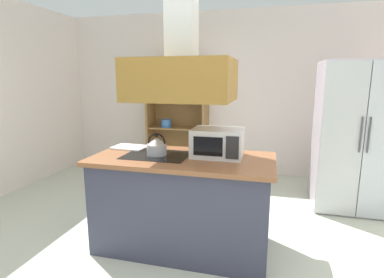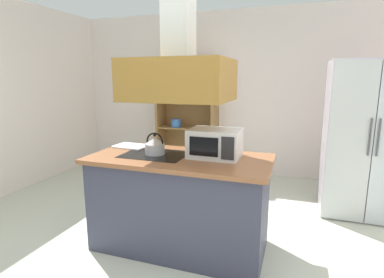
{
  "view_description": "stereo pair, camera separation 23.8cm",
  "coord_description": "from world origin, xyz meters",
  "px_view_note": "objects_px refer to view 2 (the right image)",
  "views": [
    {
      "loc": [
        0.61,
        -2.2,
        1.61
      ],
      "look_at": [
        -0.16,
        0.74,
        1.0
      ],
      "focal_mm": 28.37,
      "sensor_mm": 36.0,
      "label": 1
    },
    {
      "loc": [
        0.83,
        -2.14,
        1.61
      ],
      "look_at": [
        -0.16,
        0.74,
        1.0
      ],
      "focal_mm": 28.37,
      "sensor_mm": 36.0,
      "label": 2
    }
  ],
  "objects_px": {
    "refrigerator": "(366,139)",
    "dish_cabinet": "(188,123)",
    "cutting_board": "(131,146)",
    "microwave": "(215,143)",
    "kettle": "(155,145)"
  },
  "relations": [
    {
      "from": "dish_cabinet",
      "to": "kettle",
      "type": "bearing_deg",
      "value": -77.46
    },
    {
      "from": "refrigerator",
      "to": "cutting_board",
      "type": "bearing_deg",
      "value": -152.76
    },
    {
      "from": "refrigerator",
      "to": "cutting_board",
      "type": "relative_size",
      "value": 5.35
    },
    {
      "from": "dish_cabinet",
      "to": "microwave",
      "type": "xyz_separation_m",
      "value": [
        1.09,
        -2.3,
        0.18
      ]
    },
    {
      "from": "cutting_board",
      "to": "microwave",
      "type": "height_order",
      "value": "microwave"
    },
    {
      "from": "refrigerator",
      "to": "dish_cabinet",
      "type": "distance_m",
      "value": 2.74
    },
    {
      "from": "dish_cabinet",
      "to": "microwave",
      "type": "bearing_deg",
      "value": -64.59
    },
    {
      "from": "microwave",
      "to": "cutting_board",
      "type": "bearing_deg",
      "value": 173.41
    },
    {
      "from": "kettle",
      "to": "microwave",
      "type": "bearing_deg",
      "value": 9.61
    },
    {
      "from": "dish_cabinet",
      "to": "microwave",
      "type": "distance_m",
      "value": 2.55
    },
    {
      "from": "refrigerator",
      "to": "kettle",
      "type": "distance_m",
      "value": 2.5
    },
    {
      "from": "cutting_board",
      "to": "microwave",
      "type": "relative_size",
      "value": 0.74
    },
    {
      "from": "dish_cabinet",
      "to": "kettle",
      "type": "relative_size",
      "value": 9.21
    },
    {
      "from": "refrigerator",
      "to": "kettle",
      "type": "xyz_separation_m",
      "value": [
        -2.04,
        -1.45,
        0.08
      ]
    },
    {
      "from": "cutting_board",
      "to": "microwave",
      "type": "bearing_deg",
      "value": -6.59
    }
  ]
}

